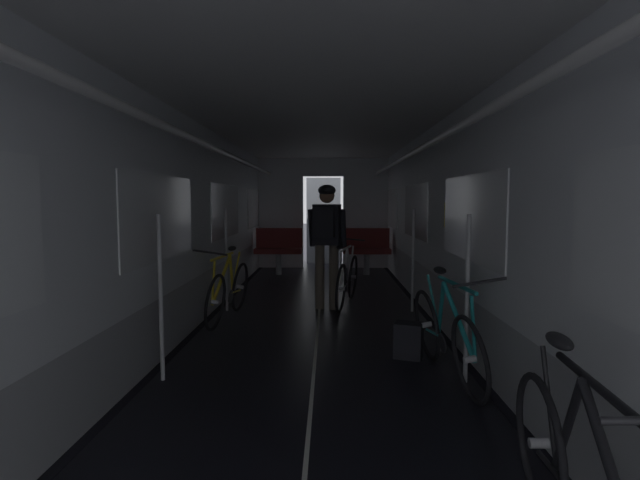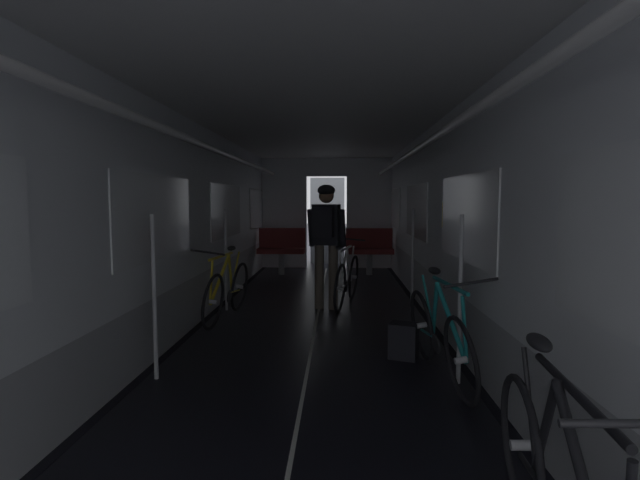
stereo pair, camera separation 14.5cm
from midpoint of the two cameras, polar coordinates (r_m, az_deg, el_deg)
The scene contains 8 objects.
train_car_shell at distance 5.48m, azimuth -1.08°, elevation 6.58°, with size 3.14×12.34×2.57m.
bench_seat_far_left at distance 10.06m, azimuth -5.27°, elevation -0.76°, with size 0.98×0.51×0.95m.
bench_seat_far_right at distance 10.02m, azimuth 5.02°, elevation -0.78°, with size 0.98×0.51×0.95m.
bicycle_teal at distance 4.33m, azimuth 13.61°, elevation -10.64°, with size 0.52×1.69×0.96m.
bicycle_yellow at distance 6.31m, azimuth -11.32°, elevation -5.76°, with size 0.48×1.69×0.95m.
person_cyclist_aisle at distance 6.71m, azimuth 0.15°, elevation 0.88°, with size 0.56×0.45×1.73m.
bicycle_white_in_aisle at distance 7.06m, azimuth 2.60°, elevation -4.57°, with size 0.50×1.67×0.95m.
backpack_on_floor at distance 4.85m, azimuth 9.47°, elevation -11.50°, with size 0.26×0.20×0.34m, color black.
Camera 1 is at (0.13, -1.88, 1.51)m, focal length 27.35 mm.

